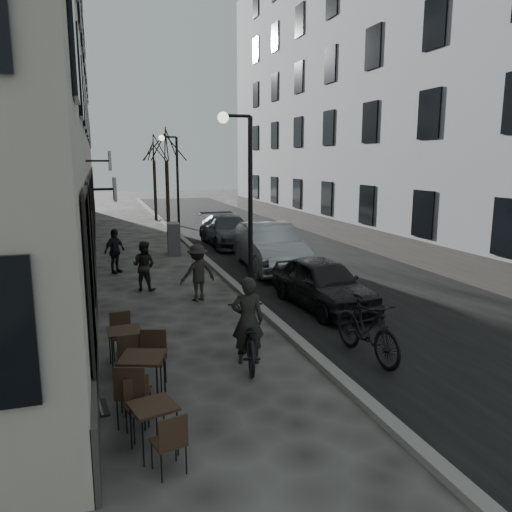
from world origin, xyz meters
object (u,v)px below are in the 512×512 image
streetlamp_near (244,190)px  bistro_set_c (125,344)px  car_far (228,230)px  sign_board (93,387)px  bicycle (248,337)px  pedestrian_far (115,251)px  moped (367,328)px  tree_far (153,148)px  car_mid (269,247)px  pedestrian_near (144,266)px  pedestrian_mid (198,273)px  streetlamp_far (174,176)px  car_near (323,283)px  bistro_set_a (154,424)px  tree_near (166,146)px  utility_cabinet (174,239)px  bistro_set_b (143,375)px

streetlamp_near → bistro_set_c: (-3.26, -2.99, -2.70)m
car_far → bistro_set_c: bearing=-113.5°
sign_board → bicycle: size_ratio=0.49×
sign_board → car_far: bearing=60.5°
pedestrian_far → moped: 10.55m
tree_far → bicycle: tree_far is taller
car_mid → pedestrian_near: bearing=-156.3°
pedestrian_mid → sign_board: bearing=49.8°
pedestrian_near → car_mid: size_ratio=0.30×
streetlamp_near → moped: 4.93m
pedestrian_mid → car_far: (3.14, 8.76, -0.10)m
sign_board → bicycle: 3.08m
car_far → streetlamp_far: bearing=135.1°
bicycle → pedestrian_far: (-2.16, 9.04, 0.26)m
sign_board → pedestrian_far: size_ratio=0.63×
streetlamp_near → streetlamp_far: (0.00, 12.00, 0.00)m
tree_far → car_near: (1.99, -21.48, -3.99)m
streetlamp_far → car_far: streetlamp_far is taller
streetlamp_near → car_mid: bearing=63.3°
bistro_set_a → pedestrian_near: (0.70, 8.89, 0.33)m
streetlamp_near → tree_far: bearing=89.8°
tree_near → bistro_set_a: 21.70m
streetlamp_near → sign_board: (-3.84, -4.58, -2.76)m
tree_near → moped: bearing=-86.1°
bistro_set_a → car_near: bearing=32.7°
utility_cabinet → car_far: car_far is taller
bistro_set_c → pedestrian_far: bearing=85.7°
streetlamp_near → bistro_set_b: bearing=-123.5°
car_far → car_near: bearing=-91.3°
tree_near → pedestrian_far: bearing=-108.6°
streetlamp_far → bicycle: bearing=-93.5°
bistro_set_c → utility_cabinet: size_ratio=1.14×
car_mid → moped: size_ratio=2.41×
streetlamp_far → car_mid: streetlamp_far is taller
pedestrian_far → tree_near: bearing=27.3°
streetlamp_near → car_far: streetlamp_near is taller
car_mid → moped: 8.56m
bicycle → sign_board: bearing=32.3°
bistro_set_a → bistro_set_b: (-0.01, 1.43, 0.08)m
tree_far → bistro_set_b: bearing=-97.0°
car_far → moped: bearing=-94.0°
bistro_set_c → pedestrian_far: 8.55m
tree_near → bistro_set_c: bearing=-100.5°
bistro_set_c → car_near: 5.89m
sign_board → streetlamp_near: bearing=42.8°
bistro_set_b → car_near: car_near is taller
bistro_set_c → sign_board: sign_board is taller
tree_far → pedestrian_far: size_ratio=3.63×
pedestrian_near → car_far: 8.41m
tree_near → bicycle: (-1.03, -18.49, -4.13)m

